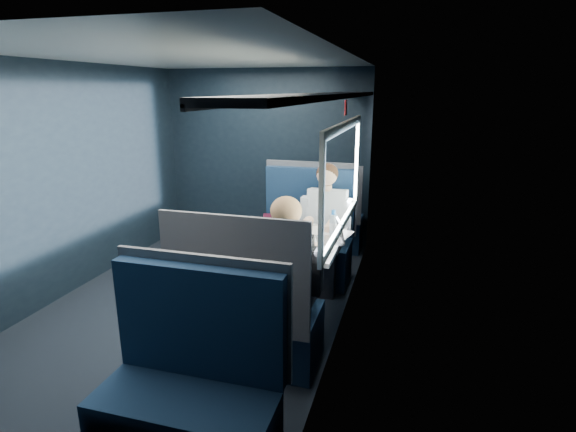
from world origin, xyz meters
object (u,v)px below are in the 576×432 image
(table, at_px, (302,248))
(seat_row_back, at_px, (190,395))
(bottle_small, at_px, (333,224))
(seat_bay_near, at_px, (304,241))
(seat_bay_far, at_px, (249,316))
(cup, at_px, (343,224))
(woman, at_px, (288,272))
(seat_row_front, at_px, (322,219))
(laptop, at_px, (334,235))
(man, at_px, (325,221))

(table, height_order, seat_row_back, seat_row_back)
(bottle_small, bearing_deg, seat_bay_near, 123.16)
(seat_bay_far, height_order, cup, seat_bay_far)
(seat_bay_far, distance_m, bottle_small, 1.24)
(seat_row_back, distance_m, woman, 1.16)
(seat_bay_near, relative_size, bottle_small, 5.26)
(seat_row_front, height_order, laptop, seat_row_front)
(seat_row_back, bearing_deg, woman, 77.07)
(man, height_order, bottle_small, man)
(seat_row_back, relative_size, laptop, 3.45)
(seat_row_back, height_order, man, man)
(seat_bay_near, xyz_separation_m, laptop, (0.47, -0.84, 0.38))
(woman, bearing_deg, man, 90.00)
(seat_bay_near, relative_size, seat_row_front, 1.09)
(woman, xyz_separation_m, cup, (0.23, 1.15, 0.05))
(bottle_small, height_order, cup, bottle_small)
(seat_row_back, relative_size, cup, 13.67)
(seat_bay_near, relative_size, seat_bay_far, 1.00)
(seat_bay_near, distance_m, cup, 0.75)
(table, xyz_separation_m, seat_row_back, (-0.18, -1.80, -0.25))
(seat_row_front, distance_m, woman, 2.54)
(table, height_order, seat_bay_near, seat_bay_near)
(seat_bay_near, height_order, woman, woman)
(seat_bay_far, bearing_deg, seat_row_front, 90.00)
(seat_bay_near, height_order, seat_row_front, seat_bay_near)
(seat_bay_near, distance_m, bottle_small, 0.90)
(seat_bay_far, relative_size, seat_row_back, 1.09)
(seat_bay_far, height_order, man, man)
(man, height_order, woman, same)
(seat_bay_far, height_order, seat_row_back, seat_bay_far)
(seat_bay_near, bearing_deg, seat_row_front, 89.12)
(seat_bay_near, height_order, laptop, seat_bay_near)
(seat_bay_far, xyz_separation_m, woman, (0.25, 0.17, 0.31))
(man, xyz_separation_m, laptop, (0.21, -0.67, 0.08))
(laptop, distance_m, cup, 0.41)
(table, bearing_deg, cup, 55.93)
(woman, bearing_deg, cup, 78.67)
(seat_row_back, distance_m, man, 2.53)
(seat_row_back, bearing_deg, bottle_small, 78.17)
(seat_bay_near, relative_size, cup, 14.84)
(seat_row_back, distance_m, laptop, 1.92)
(seat_row_back, height_order, laptop, seat_row_back)
(seat_row_front, xyz_separation_m, laptop, (0.46, -1.77, 0.39))
(seat_bay_near, bearing_deg, laptop, -60.70)
(bottle_small, bearing_deg, seat_row_front, 104.82)
(seat_bay_near, bearing_deg, seat_row_back, -89.70)
(seat_row_front, relative_size, woman, 0.88)
(seat_bay_near, xyz_separation_m, woman, (0.26, -1.58, 0.31))
(woman, distance_m, cup, 1.17)
(seat_bay_near, xyz_separation_m, seat_row_front, (0.01, 0.92, -0.01))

